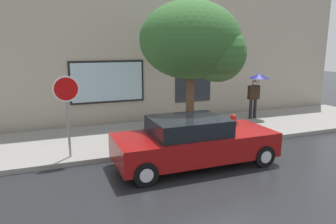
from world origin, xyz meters
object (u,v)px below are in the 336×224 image
stop_sign (67,100)px  fire_hydrant (233,124)px  street_tree (196,43)px  parked_car (194,142)px  pedestrian_with_umbrella (257,84)px

stop_sign → fire_hydrant: bearing=3.9°
street_tree → stop_sign: street_tree is taller
parked_car → street_tree: street_tree is taller
fire_hydrant → stop_sign: bearing=-176.1°
pedestrian_with_umbrella → street_tree: 4.78m
parked_car → stop_sign: size_ratio=1.91×
pedestrian_with_umbrella → fire_hydrant: bearing=-142.0°
parked_car → stop_sign: 3.85m
pedestrian_with_umbrella → stop_sign: stop_sign is taller
parked_car → pedestrian_with_umbrella: bearing=37.5°
street_tree → parked_car: bearing=-117.1°
street_tree → stop_sign: size_ratio=1.95×
pedestrian_with_umbrella → stop_sign: 8.58m
fire_hydrant → stop_sign: (-5.92, -0.41, 1.35)m
street_tree → pedestrian_with_umbrella: bearing=25.8°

